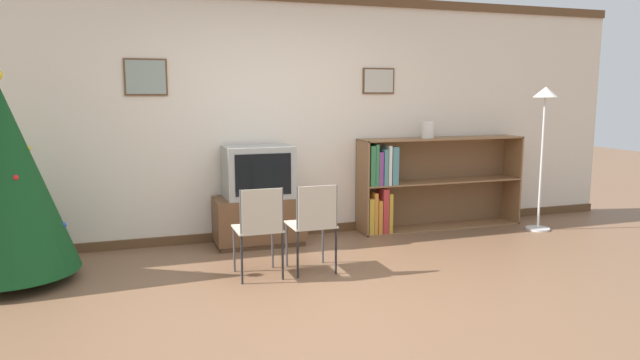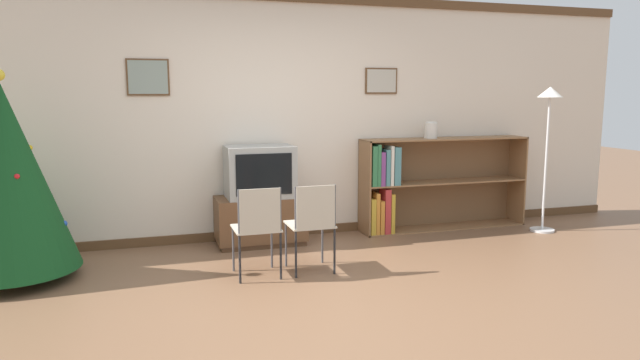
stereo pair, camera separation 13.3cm
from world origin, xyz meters
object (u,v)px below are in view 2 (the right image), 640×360
folding_chair_left (258,226)px  vase (431,130)px  television (260,172)px  tv_console (260,220)px  folding_chair_right (312,222)px  standing_lamp (549,121)px  bookshelf (416,185)px  christmas_tree (7,178)px

folding_chair_left → vase: 2.71m
television → folding_chair_left: (-0.25, -1.13, -0.32)m
tv_console → folding_chair_left: size_ratio=1.15×
television → folding_chair_right: bearing=-77.6°
television → standing_lamp: standing_lamp is taller
television → folding_chair_left: television is taller
tv_console → bookshelf: size_ratio=0.46×
folding_chair_right → standing_lamp: standing_lamp is taller
television → folding_chair_right: television is taller
folding_chair_left → standing_lamp: (3.55, 0.70, 0.83)m
christmas_tree → folding_chair_right: size_ratio=2.22×
folding_chair_left → folding_chair_right: size_ratio=1.00×
folding_chair_right → vase: size_ratio=4.21×
folding_chair_left → folding_chair_right: 0.50m
christmas_tree → vase: size_ratio=9.36×
folding_chair_left → folding_chair_right: (0.50, 0.00, 0.00)m
christmas_tree → standing_lamp: (5.60, 0.12, 0.39)m
tv_console → standing_lamp: 3.49m
television → vase: vase is taller
folding_chair_right → television: bearing=102.4°
folding_chair_left → bookshelf: bookshelf is taller
bookshelf → folding_chair_left: bearing=-150.4°
christmas_tree → television: 2.36m
tv_console → standing_lamp: standing_lamp is taller
folding_chair_left → folding_chair_right: bearing=0.0°
tv_console → folding_chair_left: 1.18m
standing_lamp → television: bearing=172.7°
vase → standing_lamp: size_ratio=0.11×
christmas_tree → folding_chair_left: (2.05, -0.59, -0.43)m
television → folding_chair_right: 1.20m
tv_console → vase: 2.27m
folding_chair_right → standing_lamp: 3.24m
christmas_tree → tv_console: 2.44m
christmas_tree → standing_lamp: christmas_tree is taller
folding_chair_left → standing_lamp: size_ratio=0.48×
television → bookshelf: bookshelf is taller
folding_chair_left → bookshelf: bearing=29.6°
folding_chair_left → standing_lamp: 3.72m
tv_console → television: size_ratio=1.33×
vase → tv_console: bearing=-177.9°
folding_chair_left → vase: (2.31, 1.21, 0.72)m
christmas_tree → vase: (4.36, 0.62, 0.29)m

